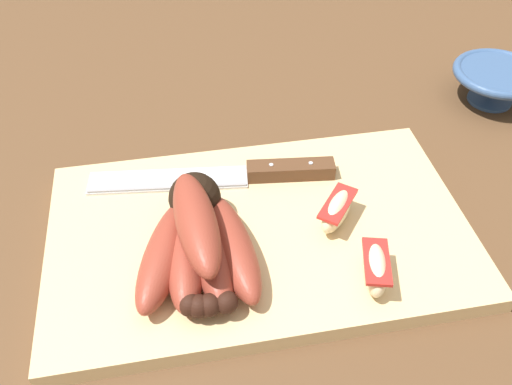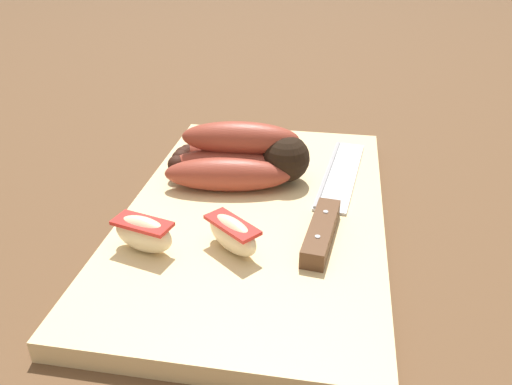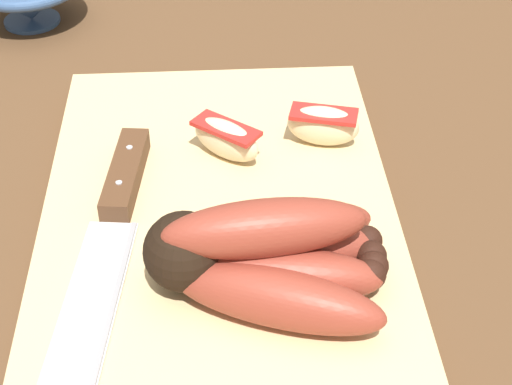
% 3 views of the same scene
% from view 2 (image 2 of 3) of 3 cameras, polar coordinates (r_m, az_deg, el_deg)
% --- Properties ---
extents(ground_plane, '(6.00, 6.00, 0.00)m').
position_cam_2_polar(ground_plane, '(0.55, -0.24, -4.03)').
color(ground_plane, brown).
extents(cutting_board, '(0.44, 0.27, 0.02)m').
position_cam_2_polar(cutting_board, '(0.55, -0.44, -2.52)').
color(cutting_board, '#DBBC84').
rests_on(cutting_board, ground_plane).
extents(banana_bunch, '(0.14, 0.16, 0.07)m').
position_cam_2_polar(banana_bunch, '(0.59, -1.74, 3.88)').
color(banana_bunch, black).
rests_on(banana_bunch, cutting_board).
extents(chefs_knife, '(0.28, 0.06, 0.02)m').
position_cam_2_polar(chefs_knife, '(0.53, 8.06, -1.83)').
color(chefs_knife, silver).
rests_on(chefs_knife, cutting_board).
extents(apple_wedge_near, '(0.04, 0.06, 0.04)m').
position_cam_2_polar(apple_wedge_near, '(0.48, -12.37, -4.43)').
color(apple_wedge_near, beige).
rests_on(apple_wedge_near, cutting_board).
extents(apple_wedge_middle, '(0.06, 0.06, 0.03)m').
position_cam_2_polar(apple_wedge_middle, '(0.47, -2.62, -4.62)').
color(apple_wedge_middle, beige).
rests_on(apple_wedge_middle, cutting_board).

